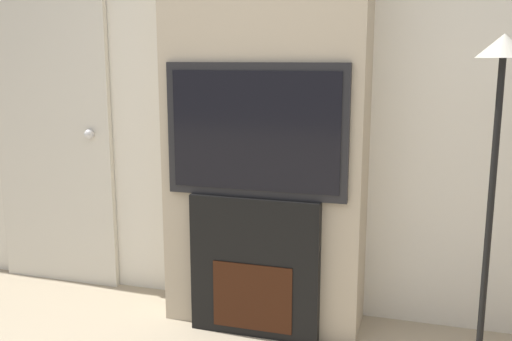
% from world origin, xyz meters
% --- Properties ---
extents(wall_back, '(6.00, 0.06, 2.70)m').
position_xyz_m(wall_back, '(0.00, 2.03, 1.35)').
color(wall_back, silver).
rests_on(wall_back, ground_plane).
extents(chimney_breast, '(1.08, 0.37, 2.70)m').
position_xyz_m(chimney_breast, '(0.00, 1.82, 1.35)').
color(chimney_breast, tan).
rests_on(chimney_breast, ground_plane).
extents(fireplace, '(0.70, 0.15, 0.76)m').
position_xyz_m(fireplace, '(0.00, 1.63, 0.38)').
color(fireplace, black).
rests_on(fireplace, ground_plane).
extents(television, '(0.95, 0.07, 0.69)m').
position_xyz_m(television, '(0.00, 1.63, 1.10)').
color(television, black).
rests_on(television, fireplace).
extents(floor_lamp, '(0.25, 0.25, 1.56)m').
position_xyz_m(floor_lamp, '(1.12, 1.51, 1.10)').
color(floor_lamp, black).
rests_on(floor_lamp, ground_plane).
extents(entry_door, '(0.84, 0.09, 2.08)m').
position_xyz_m(entry_door, '(-1.46, 1.97, 1.04)').
color(entry_door, beige).
rests_on(entry_door, ground_plane).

